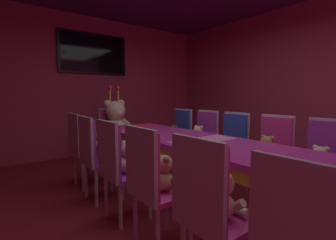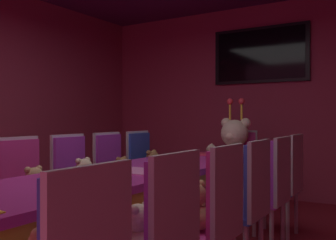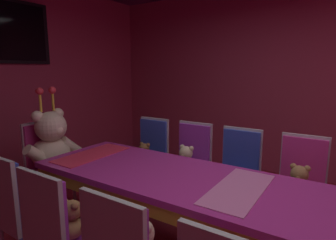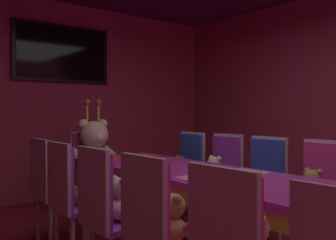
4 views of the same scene
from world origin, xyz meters
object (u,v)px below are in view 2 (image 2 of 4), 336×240
(teddy_left_3, at_px, (85,177))
(wall_tv, at_px, (260,55))
(chair_left_4, at_px, (112,169))
(teddy_right_4, at_px, (256,183))
(teddy_left_5, at_px, (153,165))
(teddy_right_5, at_px, (274,177))
(chair_left_3, at_px, (73,175))
(chair_right_3, at_px, (249,194))
(chair_right_5, at_px, (288,175))
(teddy_left_2, at_px, (35,187))
(teddy_left_4, at_px, (123,171))
(chair_left_2, at_px, (23,184))
(chair_right_1, at_px, (162,235))
(teddy_right_1, at_px, (137,235))
(banquet_table, at_px, (128,181))
(teddy_right_2, at_px, (194,209))
(chair_left_5, at_px, (143,164))
(king_teddy_bear, at_px, (234,149))
(throne_chair, at_px, (239,161))
(chair_right_4, at_px, (273,183))
(chair_right_2, at_px, (215,211))

(teddy_left_3, relative_size, wall_tv, 0.24)
(chair_left_4, distance_m, teddy_right_4, 1.61)
(teddy_left_5, xyz_separation_m, teddy_right_5, (1.42, 0.00, -0.02))
(chair_left_3, height_order, chair_right_3, same)
(chair_right_5, bearing_deg, teddy_left_2, 46.84)
(teddy_left_2, bearing_deg, chair_right_3, 19.79)
(teddy_left_2, height_order, teddy_left_4, teddy_left_2)
(chair_left_2, distance_m, chair_right_1, 1.82)
(teddy_right_1, relative_size, chair_right_5, 0.30)
(banquet_table, distance_m, teddy_left_4, 1.15)
(banquet_table, xyz_separation_m, chair_left_3, (-0.88, 0.30, -0.06))
(teddy_left_5, distance_m, teddy_right_2, 2.22)
(teddy_right_1, bearing_deg, chair_left_4, -47.22)
(chair_left_5, relative_size, teddy_left_5, 3.01)
(banquet_table, xyz_separation_m, king_teddy_bear, (0.00, 2.14, 0.10))
(king_teddy_bear, bearing_deg, chair_right_3, 25.01)
(banquet_table, xyz_separation_m, teddy_right_5, (0.71, 1.40, -0.09))
(teddy_left_5, height_order, throne_chair, throne_chair)
(teddy_left_3, distance_m, chair_right_4, 1.70)
(chair_left_5, distance_m, teddy_right_4, 1.68)
(chair_right_2, xyz_separation_m, chair_right_4, (0.00, 1.14, 0.00))
(chair_left_4, relative_size, chair_left_5, 1.00)
(teddy_right_2, height_order, chair_right_5, chair_right_5)
(wall_tv, bearing_deg, chair_right_4, -68.94)
(teddy_left_2, bearing_deg, teddy_left_3, 90.91)
(chair_right_1, relative_size, chair_right_2, 1.00)
(teddy_left_2, xyz_separation_m, chair_right_1, (1.58, -0.58, 0.01))
(chair_left_5, bearing_deg, chair_left_3, -91.29)
(chair_right_2, height_order, wall_tv, wall_tv)
(banquet_table, xyz_separation_m, teddy_left_2, (-0.73, -0.28, -0.07))
(chair_left_2, relative_size, king_teddy_bear, 1.06)
(teddy_right_5, bearing_deg, teddy_left_5, 0.19)
(teddy_left_4, relative_size, teddy_right_1, 1.00)
(chair_right_3, xyz_separation_m, chair_right_5, (-0.01, 1.11, 0.00))
(teddy_right_2, bearing_deg, teddy_left_4, -38.46)
(teddy_right_4, xyz_separation_m, teddy_right_5, (-0.02, 0.56, -0.02))
(teddy_left_2, relative_size, teddy_left_4, 1.08)
(chair_right_1, bearing_deg, chair_left_3, -33.56)
(chair_right_2, bearing_deg, chair_right_5, -89.33)
(chair_right_3, distance_m, teddy_right_4, 0.57)
(teddy_left_4, xyz_separation_m, teddy_left_5, (0.03, 0.53, 0.02))
(teddy_left_3, bearing_deg, chair_right_1, -35.90)
(banquet_table, xyz_separation_m, teddy_right_4, (0.73, 0.84, -0.07))
(banquet_table, height_order, teddy_right_2, teddy_right_2)
(banquet_table, relative_size, wall_tv, 2.55)
(chair_left_5, relative_size, chair_right_3, 1.00)
(king_teddy_bear, bearing_deg, chair_right_5, 49.20)
(teddy_right_1, bearing_deg, chair_left_3, -35.86)
(teddy_left_2, xyz_separation_m, chair_left_3, (-0.15, 0.57, 0.01))
(teddy_left_5, bearing_deg, chair_right_2, -46.94)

